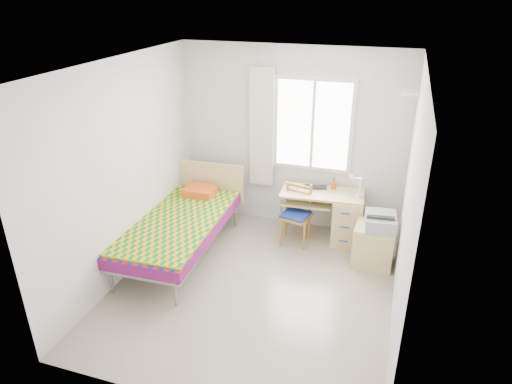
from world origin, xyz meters
TOP-DOWN VIEW (x-y plane):
  - floor at (0.00, 0.00)m, footprint 3.50×3.50m
  - ceiling at (0.00, 0.00)m, footprint 3.50×3.50m
  - wall_back at (0.00, 1.75)m, footprint 3.20×0.00m
  - wall_left at (-1.60, 0.00)m, footprint 0.00×3.50m
  - wall_right at (1.60, 0.00)m, footprint 0.00×3.50m
  - window at (0.30, 1.73)m, footprint 1.10×0.04m
  - curtain at (-0.42, 1.68)m, footprint 0.35×0.05m
  - floating_shelf at (1.49, 1.40)m, footprint 0.20×0.32m
  - bed at (-1.13, 0.46)m, footprint 1.06×2.19m
  - desk at (0.83, 1.43)m, footprint 1.16×0.60m
  - chair at (0.23, 1.22)m, footprint 0.43×0.43m
  - cabinet at (1.30, 0.97)m, footprint 0.51×0.46m
  - printer at (1.35, 0.95)m, footprint 0.41×0.46m
  - laptop at (0.42, 1.50)m, footprint 0.34×0.25m
  - pen_cup at (0.66, 1.60)m, footprint 0.08×0.08m
  - task_lamp at (0.97, 1.33)m, footprint 0.22×0.31m
  - book at (0.33, 1.41)m, footprint 0.22×0.24m

SIDE VIEW (x-z plane):
  - floor at x=0.00m, z-range 0.00..0.00m
  - cabinet at x=1.30m, z-range 0.00..0.54m
  - desk at x=0.83m, z-range 0.03..0.74m
  - bed at x=-1.13m, z-range -0.01..0.92m
  - chair at x=0.23m, z-range 0.05..0.89m
  - book at x=0.33m, z-range 0.58..0.60m
  - printer at x=1.35m, z-range 0.54..0.73m
  - laptop at x=0.42m, z-range 0.70..0.73m
  - pen_cup at x=0.66m, z-range 0.70..0.80m
  - task_lamp at x=0.97m, z-range 0.75..1.14m
  - wall_left at x=-1.60m, z-range -0.45..3.05m
  - wall_right at x=1.60m, z-range -0.45..3.05m
  - wall_back at x=0.00m, z-range -0.30..2.90m
  - curtain at x=-0.42m, z-range 0.60..2.30m
  - window at x=0.30m, z-range 0.90..2.20m
  - floating_shelf at x=1.49m, z-range 2.13..2.17m
  - ceiling at x=0.00m, z-range 2.60..2.60m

